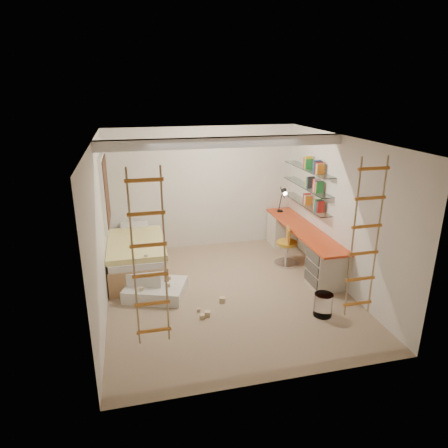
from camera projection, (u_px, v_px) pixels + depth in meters
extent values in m
plane|color=#988162|center=(228.00, 293.00, 6.86)|extent=(4.50, 4.50, 0.00)
cube|color=white|center=(224.00, 142.00, 6.31)|extent=(4.00, 0.18, 0.16)
cube|color=white|center=(104.00, 191.00, 7.30)|extent=(0.06, 1.15, 1.35)
cube|color=#4C2D1E|center=(107.00, 191.00, 7.31)|extent=(0.02, 1.00, 1.20)
cylinder|color=white|center=(323.00, 305.00, 6.13)|extent=(0.29, 0.29, 0.36)
cube|color=#D94319|center=(303.00, 229.00, 7.76)|extent=(0.55, 2.80, 0.04)
cube|color=beige|center=(282.00, 229.00, 8.90)|extent=(0.52, 0.55, 0.71)
cube|color=beige|center=(326.00, 268.00, 6.97)|extent=(0.52, 0.55, 0.71)
cube|color=#4C4742|center=(313.00, 256.00, 6.82)|extent=(0.02, 0.50, 0.18)
cube|color=#4C4742|center=(312.00, 268.00, 6.90)|extent=(0.02, 0.50, 0.18)
cube|color=#4C4742|center=(311.00, 279.00, 6.97)|extent=(0.02, 0.50, 0.18)
cube|color=white|center=(306.00, 204.00, 7.94)|extent=(0.25, 1.80, 0.01)
cube|color=white|center=(307.00, 187.00, 7.82)|extent=(0.25, 1.80, 0.01)
cube|color=white|center=(308.00, 169.00, 7.71)|extent=(0.25, 1.80, 0.01)
cube|color=#AD7F51|center=(137.00, 260.00, 7.59)|extent=(1.00, 2.00, 0.45)
cube|color=white|center=(136.00, 246.00, 7.50)|extent=(0.95, 1.95, 0.12)
cube|color=yellow|center=(136.00, 244.00, 7.33)|extent=(1.02, 1.60, 0.10)
cube|color=white|center=(135.00, 227.00, 8.20)|extent=(0.55, 0.35, 0.12)
cylinder|color=black|center=(280.00, 211.00, 8.80)|extent=(0.14, 0.14, 0.02)
cylinder|color=black|center=(280.00, 203.00, 8.74)|extent=(0.02, 0.15, 0.36)
cylinder|color=black|center=(282.00, 193.00, 8.56)|extent=(0.02, 0.27, 0.20)
cone|color=black|center=(285.00, 192.00, 8.44)|extent=(0.12, 0.14, 0.15)
cylinder|color=#FFEABF|center=(285.00, 194.00, 8.41)|extent=(0.08, 0.04, 0.08)
cylinder|color=#B48622|center=(287.00, 243.00, 7.80)|extent=(0.50, 0.50, 0.06)
cube|color=#B06E21|center=(288.00, 235.00, 7.70)|extent=(0.12, 0.31, 0.29)
cylinder|color=silver|center=(286.00, 253.00, 7.87)|extent=(0.06, 0.06, 0.41)
cylinder|color=silver|center=(286.00, 263.00, 7.95)|extent=(0.58, 0.58, 0.05)
cube|color=silver|center=(156.00, 290.00, 6.74)|extent=(1.16, 1.03, 0.21)
cube|color=silver|center=(148.00, 275.00, 6.79)|extent=(0.72, 0.65, 0.21)
cube|color=#CCB284|center=(147.00, 267.00, 6.74)|extent=(0.10, 0.10, 0.08)
cube|color=#CCB284|center=(147.00, 263.00, 6.71)|extent=(0.09, 0.09, 0.07)
cube|color=#CCB284|center=(146.00, 258.00, 6.68)|extent=(0.08, 0.08, 0.12)
cube|color=#CCB284|center=(168.00, 285.00, 6.61)|extent=(0.06, 0.06, 0.06)
cube|color=#CCB284|center=(169.00, 278.00, 6.86)|extent=(0.06, 0.06, 0.06)
cube|color=#CCB284|center=(141.00, 289.00, 6.48)|extent=(0.06, 0.06, 0.06)
cube|color=#CCB284|center=(222.00, 300.00, 6.54)|extent=(0.07, 0.07, 0.07)
cube|color=#CCB284|center=(208.00, 314.00, 6.15)|extent=(0.07, 0.07, 0.07)
cube|color=#CCB284|center=(202.00, 317.00, 6.08)|extent=(0.07, 0.07, 0.07)
cube|color=#CCB284|center=(199.00, 309.00, 6.28)|extent=(0.07, 0.07, 0.07)
cube|color=#CCB284|center=(177.00, 304.00, 6.42)|extent=(0.07, 0.07, 0.07)
cube|color=red|center=(306.00, 198.00, 7.90)|extent=(0.14, 0.70, 0.22)
cube|color=#262626|center=(307.00, 181.00, 7.78)|extent=(0.14, 0.70, 0.22)
cube|color=#194CA5|center=(308.00, 163.00, 7.67)|extent=(0.14, 0.64, 0.22)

